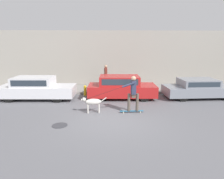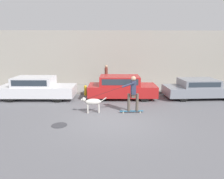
% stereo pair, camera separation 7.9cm
% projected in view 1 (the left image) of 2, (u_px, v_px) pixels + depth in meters
% --- Properties ---
extents(ground_plane, '(36.00, 36.00, 0.00)m').
position_uv_depth(ground_plane, '(113.00, 119.00, 8.76)').
color(ground_plane, slate).
extents(back_wall, '(32.00, 0.30, 4.23)m').
position_uv_depth(back_wall, '(110.00, 59.00, 15.33)').
color(back_wall, '#9E998E').
rests_on(back_wall, ground_plane).
extents(sidewalk_curb, '(30.00, 2.56, 0.14)m').
position_uv_depth(sidewalk_curb, '(110.00, 89.00, 14.37)').
color(sidewalk_curb, gray).
rests_on(sidewalk_curb, ground_plane).
extents(parked_car_0, '(4.50, 1.80, 1.34)m').
position_uv_depth(parked_car_0, '(36.00, 88.00, 11.91)').
color(parked_car_0, black).
rests_on(parked_car_0, ground_plane).
extents(parked_car_1, '(4.11, 1.77, 1.38)m').
position_uv_depth(parked_car_1, '(121.00, 87.00, 12.06)').
color(parked_car_1, black).
rests_on(parked_car_1, ground_plane).
extents(parked_car_2, '(4.42, 1.87, 1.17)m').
position_uv_depth(parked_car_2, '(199.00, 89.00, 12.23)').
color(parked_car_2, black).
rests_on(parked_car_2, ground_plane).
extents(dog, '(1.22, 0.37, 0.77)m').
position_uv_depth(dog, '(92.00, 102.00, 9.52)').
color(dog, beige).
rests_on(dog, ground_plane).
extents(skateboarder, '(2.86, 0.57, 1.78)m').
position_uv_depth(skateboarder, '(133.00, 92.00, 9.43)').
color(skateboarder, beige).
rests_on(skateboarder, ground_plane).
extents(pedestrian_with_bag, '(0.22, 0.64, 1.68)m').
position_uv_depth(pedestrian_with_bag, '(106.00, 75.00, 14.06)').
color(pedestrian_with_bag, '#28282D').
rests_on(pedestrian_with_bag, sidewalk_curb).
extents(manhole_cover, '(0.63, 0.63, 0.01)m').
position_uv_depth(manhole_cover, '(60.00, 125.00, 8.10)').
color(manhole_cover, '#38383D').
rests_on(manhole_cover, ground_plane).
extents(fire_hydrant, '(0.18, 0.18, 0.68)m').
position_uv_depth(fire_hydrant, '(85.00, 90.00, 12.76)').
color(fire_hydrant, gold).
rests_on(fire_hydrant, ground_plane).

